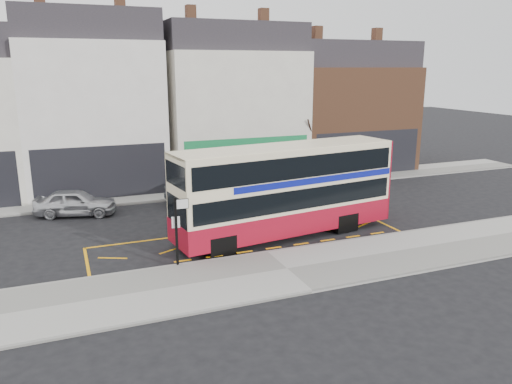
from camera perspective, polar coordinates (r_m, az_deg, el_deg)
name	(u,v)px	position (r m, az deg, el deg)	size (l,w,h in m)	color
ground	(264,252)	(21.13, 0.90, -6.83)	(120.00, 120.00, 0.00)	black
pavement	(287,270)	(19.15, 3.57, -8.90)	(40.00, 4.00, 0.15)	#A4A29B
kerb	(267,253)	(20.78, 1.30, -6.98)	(40.00, 0.15, 0.15)	gray
far_pavement	(196,191)	(31.09, -6.90, 0.11)	(50.00, 3.00, 0.15)	#A4A29B
road_markings	(250,240)	(22.52, -0.67, -5.47)	(14.00, 3.40, 0.01)	#FFA80D
terrace_left	(91,103)	(33.34, -18.30, 9.59)	(8.00, 8.01, 11.80)	white
terrace_green_shop	(228,104)	(35.09, -3.25, 10.06)	(9.00, 8.01, 11.30)	white
terrace_right	(340,107)	(38.92, 9.61, 9.55)	(9.00, 8.01, 10.30)	brown
double_decker_bus	(286,189)	(22.54, 3.47, 0.33)	(10.66, 3.77, 4.17)	#FDEDC0
bus_stop_post	(178,224)	(19.13, -8.94, -3.65)	(0.66, 0.12, 2.67)	black
car_silver	(75,202)	(27.60, -19.95, -1.13)	(1.64, 4.09, 1.39)	silver
car_grey	(205,188)	(28.98, -5.86, 0.46)	(1.57, 4.51, 1.49)	#414649
car_white	(354,173)	(33.98, 11.11, 2.18)	(1.87, 4.61, 1.34)	white
street_tree_right	(304,126)	(33.85, 5.56, 7.51)	(2.51, 2.51, 5.41)	black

